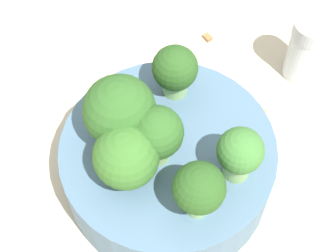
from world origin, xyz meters
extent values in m
plane|color=beige|center=(0.00, 0.00, 0.00)|extent=(3.00, 3.00, 0.00)
cylinder|color=slate|center=(0.00, 0.00, 0.03)|extent=(0.17, 0.17, 0.05)
cylinder|color=#8EB770|center=(0.01, 0.05, 0.07)|extent=(0.02, 0.02, 0.03)
sphere|color=#28511E|center=(0.01, 0.05, 0.09)|extent=(0.04, 0.04, 0.04)
cylinder|color=#8EB770|center=(0.01, 0.00, 0.07)|extent=(0.03, 0.03, 0.03)
sphere|color=#2D5B23|center=(0.01, 0.00, 0.09)|extent=(0.04, 0.04, 0.04)
cylinder|color=#8EB770|center=(0.02, -0.03, 0.07)|extent=(0.03, 0.03, 0.03)
sphere|color=#2D5B23|center=(0.02, -0.03, 0.09)|extent=(0.05, 0.05, 0.05)
cylinder|color=#7A9E5B|center=(0.04, 0.00, 0.06)|extent=(0.02, 0.02, 0.02)
sphere|color=#386B28|center=(0.04, 0.00, 0.08)|extent=(0.05, 0.05, 0.05)
cylinder|color=#84AD66|center=(-0.04, -0.04, 0.07)|extent=(0.03, 0.03, 0.02)
sphere|color=#28511E|center=(-0.04, -0.04, 0.08)|extent=(0.04, 0.04, 0.04)
cylinder|color=#84AD66|center=(-0.03, 0.05, 0.07)|extent=(0.02, 0.02, 0.03)
sphere|color=#3D7533|center=(-0.03, 0.05, 0.09)|extent=(0.03, 0.03, 0.03)
cylinder|color=silver|center=(-0.17, -0.01, 0.03)|extent=(0.03, 0.03, 0.05)
cylinder|color=#B7B7BC|center=(-0.17, -0.01, 0.06)|extent=(0.03, 0.03, 0.01)
cube|color=olive|center=(-0.13, -0.10, 0.00)|extent=(0.01, 0.01, 0.01)
cube|color=tan|center=(-0.11, 0.00, 0.00)|extent=(0.01, 0.01, 0.01)
camera|label=1|loc=(0.13, 0.16, 0.42)|focal=60.00mm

